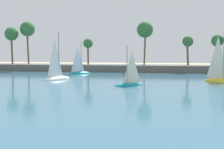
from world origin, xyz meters
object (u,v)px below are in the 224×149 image
sailboat_near_shore (80,71)px  sailboat_toward_headland (129,82)px  sailboat_mid_bay (57,75)px  sailboat_far_left (221,77)px

sailboat_near_shore → sailboat_toward_headland: sailboat_near_shore is taller
sailboat_near_shore → sailboat_mid_bay: size_ratio=0.82×
sailboat_near_shore → sailboat_toward_headland: 26.35m
sailboat_mid_bay → sailboat_far_left: sailboat_far_left is taller
sailboat_toward_headland → sailboat_mid_bay: bearing=150.8°
sailboat_mid_bay → sailboat_far_left: (30.22, -0.52, 0.03)m
sailboat_near_shore → sailboat_toward_headland: (13.94, -22.36, -0.10)m
sailboat_far_left → sailboat_toward_headland: bearing=-153.6°
sailboat_near_shore → sailboat_far_left: bearing=-26.5°
sailboat_mid_bay → sailboat_far_left: bearing=-1.0°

